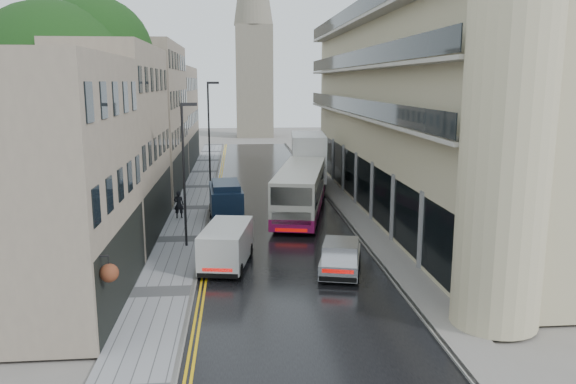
{
  "coord_description": "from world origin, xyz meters",
  "views": [
    {
      "loc": [
        -2.51,
        -12.56,
        9.06
      ],
      "look_at": [
        0.28,
        18.0,
        3.01
      ],
      "focal_mm": 35.0,
      "sensor_mm": 36.0,
      "label": 1
    }
  ],
  "objects": [
    {
      "name": "pedestrian",
      "position": [
        -6.44,
        24.37,
        1.03
      ],
      "size": [
        0.71,
        0.51,
        1.83
      ],
      "primitive_type": "imported",
      "rotation": [
        0.0,
        0.0,
        3.03
      ],
      "color": "black",
      "rests_on": "left_sidewalk"
    },
    {
      "name": "lamp_post_near",
      "position": [
        -5.41,
        17.81,
        4.02
      ],
      "size": [
        0.9,
        0.43,
        7.8
      ],
      "primitive_type": null,
      "rotation": [
        0.0,
        0.0,
        0.28
      ],
      "color": "black",
      "rests_on": "left_sidewalk"
    },
    {
      "name": "navy_van",
      "position": [
        -4.13,
        22.65,
        1.32
      ],
      "size": [
        2.41,
        5.23,
        2.59
      ],
      "primitive_type": null,
      "rotation": [
        0.0,
        0.0,
        0.08
      ],
      "color": "black",
      "rests_on": "road"
    },
    {
      "name": "old_shop_row",
      "position": [
        -9.45,
        30.0,
        6.0
      ],
      "size": [
        4.5,
        56.0,
        12.0
      ],
      "primitive_type": null,
      "color": "gray",
      "rests_on": "ground"
    },
    {
      "name": "tree_far",
      "position": [
        -12.2,
        33.0,
        6.23
      ],
      "size": [
        9.24,
        9.24,
        12.46
      ],
      "primitive_type": null,
      "color": "black",
      "rests_on": "ground"
    },
    {
      "name": "lamp_post_far",
      "position": [
        -4.84,
        34.96,
        4.57
      ],
      "size": [
        1.02,
        0.49,
        8.9
      ],
      "primitive_type": null,
      "rotation": [
        0.0,
        0.0,
        0.27
      ],
      "color": "black",
      "rests_on": "left_sidewalk"
    },
    {
      "name": "church_spire",
      "position": [
        0.5,
        82.0,
        20.0
      ],
      "size": [
        6.4,
        6.4,
        40.0
      ],
      "primitive_type": null,
      "color": "#736C5B",
      "rests_on": "ground"
    },
    {
      "name": "tree_near",
      "position": [
        -12.5,
        20.0,
        6.95
      ],
      "size": [
        10.56,
        10.56,
        13.89
      ],
      "primitive_type": null,
      "color": "black",
      "rests_on": "ground"
    },
    {
      "name": "right_sidewalk",
      "position": [
        5.4,
        27.5,
        0.06
      ],
      "size": [
        1.8,
        85.0,
        0.12
      ],
      "primitive_type": "cube",
      "color": "slate",
      "rests_on": "ground"
    },
    {
      "name": "cream_bus",
      "position": [
        -0.11,
        22.01,
        1.65
      ],
      "size": [
        5.08,
        12.25,
        3.26
      ],
      "primitive_type": null,
      "rotation": [
        0.0,
        0.0,
        -0.2
      ],
      "color": "beige",
      "rests_on": "road"
    },
    {
      "name": "left_sidewalk",
      "position": [
        -5.85,
        27.5,
        0.06
      ],
      "size": [
        2.7,
        85.0,
        0.12
      ],
      "primitive_type": "cube",
      "color": "gray",
      "rests_on": "ground"
    },
    {
      "name": "white_lorry",
      "position": [
        2.13,
        33.1,
        2.39
      ],
      "size": [
        3.45,
        9.22,
        4.74
      ],
      "primitive_type": null,
      "rotation": [
        0.0,
        0.0,
        -0.08
      ],
      "color": "white",
      "rests_on": "road"
    },
    {
      "name": "white_van",
      "position": [
        -4.3,
        12.89,
        1.08
      ],
      "size": [
        2.76,
        4.94,
        2.11
      ],
      "primitive_type": null,
      "rotation": [
        0.0,
        0.0,
        -0.17
      ],
      "color": "silver",
      "rests_on": "road"
    },
    {
      "name": "modern_block",
      "position": [
        10.3,
        26.0,
        7.0
      ],
      "size": [
        8.0,
        40.0,
        14.0
      ],
      "primitive_type": null,
      "color": "tan",
      "rests_on": "ground"
    },
    {
      "name": "silver_hatchback",
      "position": [
        1.23,
        11.8,
        0.78
      ],
      "size": [
        2.71,
        4.38,
        1.53
      ],
      "primitive_type": null,
      "rotation": [
        0.0,
        0.0,
        -0.24
      ],
      "color": "silver",
      "rests_on": "road"
    },
    {
      "name": "road",
      "position": [
        0.0,
        27.5,
        0.01
      ],
      "size": [
        9.0,
        85.0,
        0.02
      ],
      "primitive_type": "cube",
      "color": "black",
      "rests_on": "ground"
    }
  ]
}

